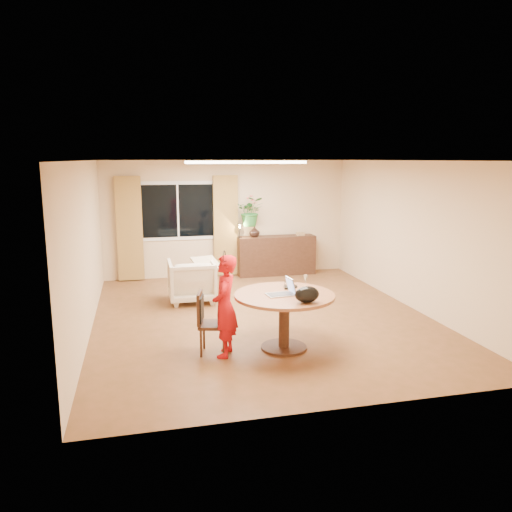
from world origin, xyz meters
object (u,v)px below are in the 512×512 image
at_px(child, 225,306).
at_px(dining_table, 284,306).
at_px(armchair, 192,281).
at_px(dining_chair, 213,323).
at_px(sideboard, 276,255).

bearing_deg(child, dining_table, 112.75).
bearing_deg(armchair, dining_chair, 90.50).
bearing_deg(armchair, dining_table, 110.67).
xyz_separation_m(dining_chair, child, (0.14, -0.11, 0.26)).
height_order(dining_chair, sideboard, sideboard).
distance_m(dining_chair, armchair, 2.62).
bearing_deg(sideboard, child, -113.70).
bearing_deg(dining_table, child, -176.86).
distance_m(dining_table, child, 0.85).
relative_size(armchair, sideboard, 0.49).
relative_size(dining_chair, child, 0.62).
relative_size(dining_table, armchair, 1.61).
distance_m(dining_table, dining_chair, 1.01).
height_order(child, sideboard, child).
bearing_deg(armchair, child, 93.51).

